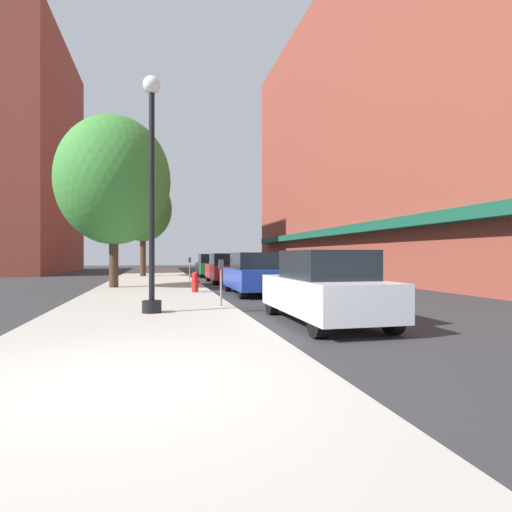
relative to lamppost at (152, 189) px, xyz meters
name	(u,v)px	position (x,y,z in m)	size (l,w,h in m)	color
ground_plane	(226,283)	(3.84, 12.21, -3.20)	(90.00, 90.00, 0.00)	#2D2D30
sidewalk_slab	(153,282)	(-0.16, 13.21, -3.14)	(4.80, 50.00, 0.12)	#A8A399
building_right_brick	(371,127)	(14.83, 16.21, 7.45)	(6.80, 40.00, 21.35)	brown
building_far_background	(32,158)	(-11.17, 31.21, 7.32)	(6.80, 18.00, 21.08)	brown
lamppost	(152,189)	(0.00, 0.00, 0.00)	(0.48, 0.48, 5.90)	black
fire_hydrant	(195,282)	(1.55, 5.64, -2.68)	(0.33, 0.26, 0.79)	red
parking_meter_near	(221,277)	(1.89, 1.01, -2.25)	(0.14, 0.09, 1.31)	slate
parking_meter_far	(190,266)	(1.89, 13.14, -2.25)	(0.14, 0.09, 1.31)	slate
tree_near	(143,209)	(-0.88, 19.25, 1.57)	(3.94, 3.94, 6.94)	#422D1E
tree_mid	(114,181)	(-1.79, 8.96, 1.71)	(5.01, 5.01, 7.68)	#422D1E
car_white	(324,288)	(3.84, -1.83, -2.39)	(1.80, 4.30, 1.66)	black
car_blue	(254,274)	(3.84, 5.39, -2.39)	(1.80, 4.30, 1.66)	black
car_red	(225,269)	(3.84, 12.63, -2.39)	(1.80, 4.30, 1.66)	black
car_green	(210,266)	(3.84, 19.74, -2.39)	(1.80, 4.30, 1.66)	black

